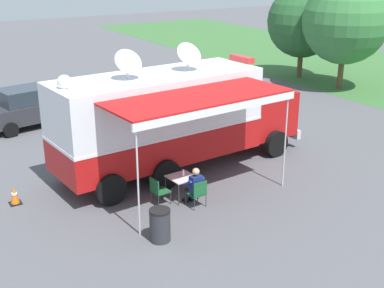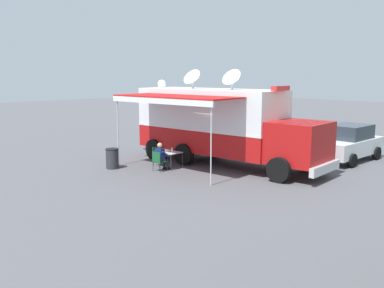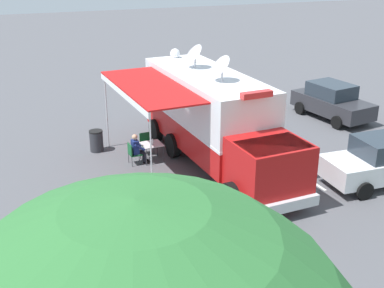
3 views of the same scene
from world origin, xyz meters
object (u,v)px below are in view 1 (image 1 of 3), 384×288
Objects in this scene: folding_table at (182,178)px; car_far_corner at (28,107)px; traffic_cone at (14,195)px; folding_chair_beside_table at (158,189)px; trash_bin at (160,225)px; car_behind_truck at (192,99)px; water_bottle at (183,173)px; folding_chair_at_table at (198,192)px; seated_responder at (194,185)px; command_truck at (177,116)px.

car_far_corner reaches higher than folding_table.
folding_table is 1.48× the size of traffic_cone.
folding_chair_beside_table is 4.41m from traffic_cone.
trash_bin is 11.84m from car_far_corner.
car_far_corner is at bearing 162.19° from traffic_cone.
trash_bin is at bearing -35.55° from car_behind_truck.
water_bottle is 0.97m from folding_chair_beside_table.
traffic_cone is at bearing -146.47° from trash_bin.
folding_chair_beside_table is at bearing -130.04° from folding_chair_at_table.
trash_bin is 0.22× the size of car_behind_truck.
folding_chair_beside_table is at bearing -89.39° from folding_table.
folding_table is 0.82m from folding_chair_at_table.
car_far_corner is (-10.52, -2.23, 0.23)m from seated_responder.
seated_responder is at bearing 0.84° from water_bottle.
car_behind_truck is (-4.98, 9.39, 0.60)m from traffic_cone.
command_truck is 3.50m from folding_chair_at_table.
folding_chair_at_table is 0.23m from seated_responder.
folding_chair_at_table is 0.96× the size of trash_bin.
seated_responder is 10.76m from car_far_corner.
folding_table is 0.86m from folding_chair_beside_table.
seated_responder is 2.16× the size of traffic_cone.
trash_bin is at bearing 1.77° from car_far_corner.
car_far_corner reaches higher than seated_responder.
car_far_corner reaches higher than traffic_cone.
water_bottle is 0.26× the size of folding_chair_beside_table.
command_truck is 7.72× the size of seated_responder.
folding_table is 0.69× the size of seated_responder.
folding_chair_at_table reaches higher than traffic_cone.
car_far_corner is at bearing -168.17° from folding_chair_at_table.
water_bottle reaches higher than trash_bin.
folding_chair_at_table is 9.37m from car_behind_truck.
folding_chair_beside_table is at bearing -40.90° from command_truck.
trash_bin is at bearing -43.62° from water_bottle.
traffic_cone is 10.65m from car_behind_truck.
folding_table reaches higher than traffic_cone.
folding_chair_at_table is (3.03, -1.00, -1.43)m from command_truck.
seated_responder reaches higher than folding_table.
car_behind_truck is at bearing 144.45° from trash_bin.
folding_table is 0.20× the size of car_behind_truck.
traffic_cone is at bearing -122.06° from seated_responder.
command_truck is 3.28m from seated_responder.
command_truck is at bearing 139.10° from folding_chair_beside_table.
folding_table is 0.62m from seated_responder.
water_bottle is 0.88m from folding_chair_at_table.
water_bottle is at bearing 136.38° from trash_bin.
folding_chair_beside_table is 1.11m from seated_responder.
folding_chair_beside_table is at bearing -37.74° from car_behind_truck.
trash_bin is 11.33m from car_behind_truck.
water_bottle is 0.66m from seated_responder.
traffic_cone is at bearing -90.82° from command_truck.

